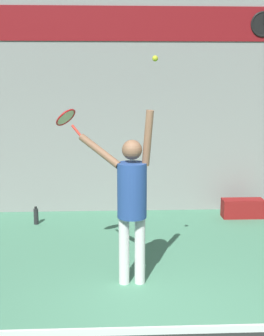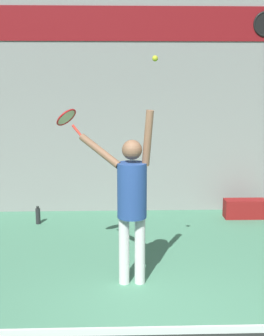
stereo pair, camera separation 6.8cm
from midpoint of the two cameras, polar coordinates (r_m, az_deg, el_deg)
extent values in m
cube|color=gray|center=(8.69, 1.85, 10.93)|extent=(18.00, 0.10, 5.00)
cube|color=maroon|center=(8.68, 1.92, 17.18)|extent=(7.50, 0.02, 0.60)
cube|color=white|center=(3.24, 8.81, -18.91)|extent=(7.49, 0.02, 0.05)
cylinder|color=white|center=(5.84, -0.64, -10.03)|extent=(0.13, 0.13, 0.86)
cylinder|color=white|center=(5.85, 1.31, -10.01)|extent=(0.13, 0.13, 0.86)
cylinder|color=#26478C|center=(5.62, 0.35, -2.74)|extent=(0.36, 0.36, 0.67)
sphere|color=brown|center=(5.52, 0.35, 2.23)|extent=(0.24, 0.24, 0.24)
cylinder|color=brown|center=(5.49, 2.29, 3.65)|extent=(0.17, 0.16, 0.66)
cylinder|color=brown|center=(5.71, -3.61, 2.12)|extent=(0.54, 0.47, 0.38)
cylinder|color=red|center=(5.91, -6.36, 4.51)|extent=(0.16, 0.12, 0.16)
torus|color=red|center=(6.01, -7.69, 6.13)|extent=(0.35, 0.37, 0.23)
cylinder|color=beige|center=(6.01, -7.69, 6.13)|extent=(0.29, 0.31, 0.19)
sphere|color=#CCDB2D|center=(5.38, 3.21, 13.20)|extent=(0.07, 0.07, 0.07)
cylinder|color=#262628|center=(8.34, -11.16, -5.78)|extent=(0.08, 0.08, 0.27)
cylinder|color=black|center=(8.30, -11.20, -4.74)|extent=(0.05, 0.05, 0.04)
cube|color=maroon|center=(8.76, 13.80, -4.84)|extent=(0.75, 0.28, 0.34)
camera|label=1|loc=(0.03, -89.65, 0.07)|focal=50.00mm
camera|label=2|loc=(0.03, 90.35, -0.07)|focal=50.00mm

